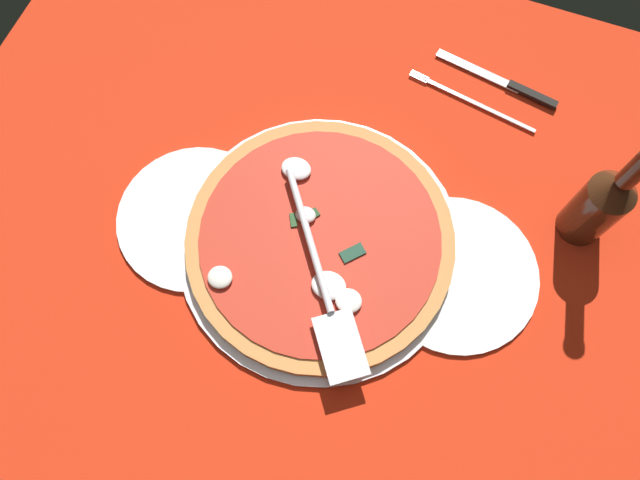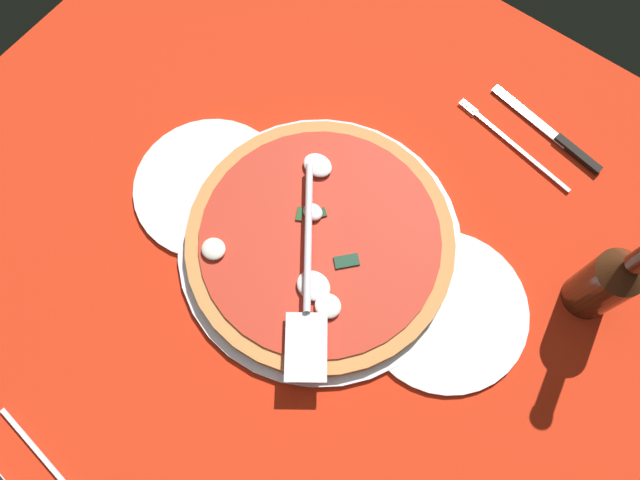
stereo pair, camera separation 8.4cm
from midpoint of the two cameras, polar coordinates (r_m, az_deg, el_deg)
ground_plane at (r=85.71cm, az=-0.51°, el=-2.60°), size 114.49×114.49×0.80cm
checker_pattern at (r=85.28cm, az=-0.52°, el=-2.50°), size 114.49×114.49×0.10cm
pizza_pan at (r=85.65cm, az=2.79°, el=-0.74°), size 39.59×39.59×1.08cm
dinner_plate_left at (r=89.73cm, az=-7.53°, el=4.57°), size 22.21×22.21×1.00cm
dinner_plate_right at (r=85.46cm, az=14.23°, el=-6.71°), size 22.66×22.66×1.00cm
pizza at (r=84.23cm, az=2.79°, el=-0.41°), size 37.08×37.08×3.05cm
pizza_server at (r=79.90cm, az=1.81°, el=-3.98°), size 20.19×25.92×1.00cm
place_setting_near at (r=86.68cm, az=-22.86°, el=-20.26°), size 23.14×13.96×1.40cm
place_setting_far at (r=99.42cm, az=21.61°, el=8.23°), size 23.42×15.54×1.40cm
beer_bottle at (r=85.67cm, az=27.94°, el=-3.66°), size 6.26×6.26×23.12cm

